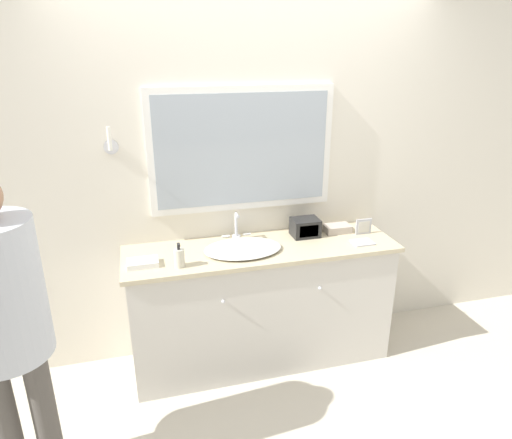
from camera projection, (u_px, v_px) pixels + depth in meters
ground_plane at (272, 380)px, 3.11m from camera, size 14.00×14.00×0.00m
wall_back at (250, 178)px, 3.16m from camera, size 8.00×0.18×2.55m
vanity_counter at (262, 304)px, 3.20m from camera, size 1.83×0.54×0.88m
sink_basin at (243, 248)px, 2.98m from camera, size 0.51×0.40×0.20m
soap_bottle at (179, 258)px, 2.75m from camera, size 0.07×0.07×0.16m
appliance_box at (305, 227)px, 3.20m from camera, size 0.19×0.15×0.13m
picture_frame at (364, 227)px, 3.23m from camera, size 0.12×0.01×0.11m
hand_towel_near_sink at (143, 263)px, 2.78m from camera, size 0.19×0.12×0.04m
hand_towel_far_corner at (337, 229)px, 3.28m from camera, size 0.19×0.12×0.05m
metal_tray at (362, 242)px, 3.10m from camera, size 0.14×0.12×0.01m
person at (0, 308)px, 2.07m from camera, size 0.40×0.40×1.66m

